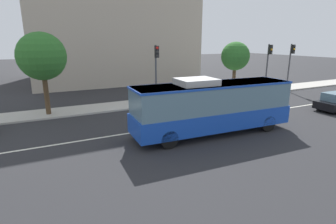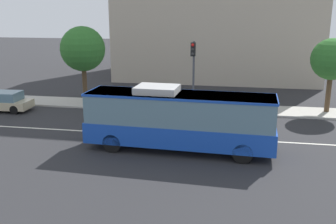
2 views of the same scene
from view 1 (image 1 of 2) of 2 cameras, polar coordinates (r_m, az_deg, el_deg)
ground_plane at (r=18.64m, az=6.83°, el=-2.21°), size 160.00×160.00×0.00m
sidewalk_kerb at (r=24.47m, az=-1.98°, el=2.28°), size 80.00×2.97×0.14m
lane_centre_line at (r=18.64m, az=6.83°, el=-2.19°), size 76.00×0.16×0.01m
transit_bus at (r=16.07m, az=9.68°, el=1.55°), size 10.11×2.96×3.46m
traffic_light_near_corner at (r=22.57m, az=-2.54°, el=10.17°), size 0.34×0.62×5.20m
traffic_light_mid_block at (r=32.55m, az=25.12°, el=10.33°), size 0.34×0.62×5.20m
traffic_light_far_corner at (r=30.23m, az=20.98°, el=10.48°), size 0.34×0.62×5.20m
street_tree_kerbside_left at (r=29.02m, az=14.39°, el=11.59°), size 2.96×2.96×5.46m
street_tree_kerbside_centre at (r=21.42m, az=-25.70°, el=10.77°), size 3.45×3.45×6.18m
office_block_background at (r=40.84m, az=-12.96°, el=21.42°), size 21.50×16.57×20.40m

